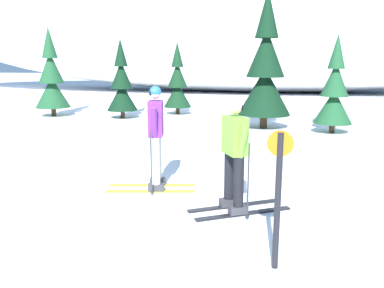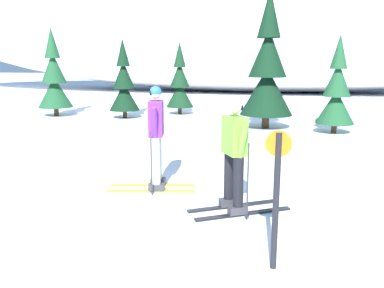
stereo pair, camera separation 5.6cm
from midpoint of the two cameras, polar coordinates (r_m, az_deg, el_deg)
The scene contains 10 objects.
ground_plane at distance 6.43m, azimuth -9.10°, elevation -9.10°, with size 120.00×120.00×0.00m, color white.
skier_lime_jacket at distance 6.00m, azimuth 5.87°, elevation -1.34°, with size 1.58×1.16×1.74m.
skier_purple_jacket at distance 7.05m, azimuth -5.45°, elevation 1.24°, with size 1.63×0.81×1.86m.
pine_tree_far_left at distance 17.48m, azimuth -19.58°, elevation 8.72°, with size 1.39×1.39×3.61m.
pine_tree_center_left at distance 16.18m, azimuth -10.15°, elevation 8.28°, with size 1.21×1.21×3.12m.
pine_tree_center at distance 17.16m, azimuth -2.19°, elevation 8.55°, with size 1.18×1.18×3.05m.
pine_tree_center_right at distance 13.75m, azimuth 10.35°, elevation 10.20°, with size 1.77×1.77×4.58m.
pine_tree_far_right at distance 13.39m, azimuth 19.60°, elevation 6.99°, with size 1.19×1.19×3.09m.
snow_ridge_background at distance 30.07m, azimuth 9.73°, elevation 17.44°, with size 51.51×14.86×10.50m, color white.
trail_marker_post at distance 4.43m, azimuth 11.87°, elevation -6.82°, with size 0.28×0.07×1.57m.
Camera 1 is at (2.05, -5.65, 2.30)m, focal length 37.24 mm.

